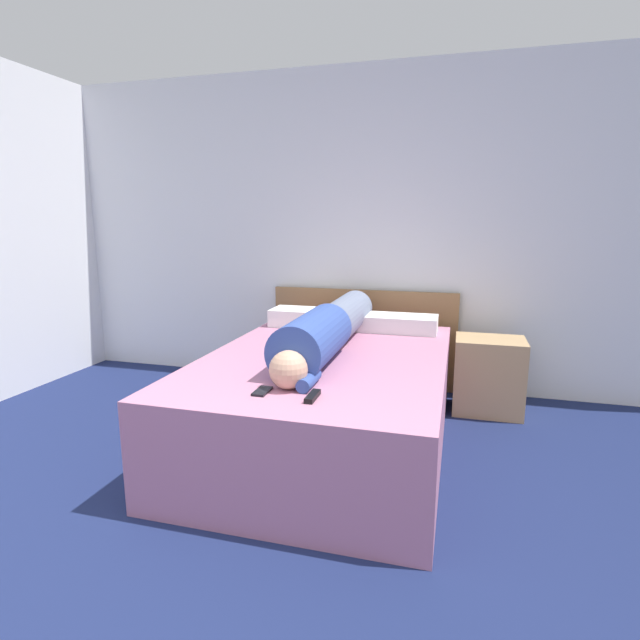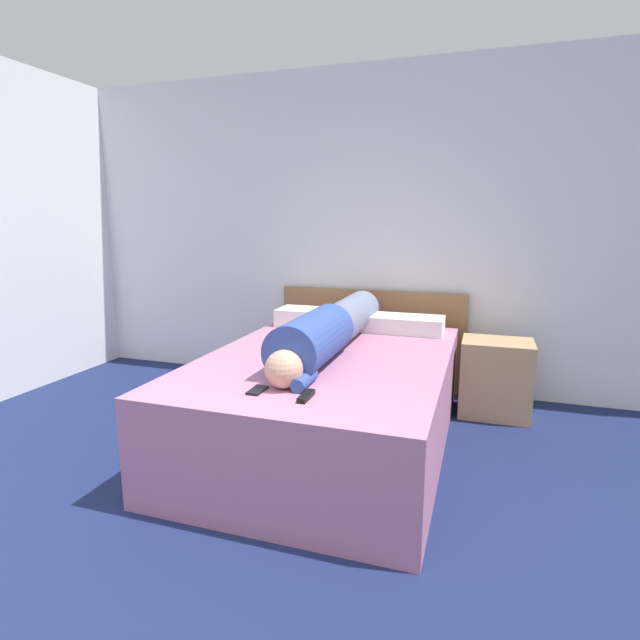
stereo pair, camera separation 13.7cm
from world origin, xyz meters
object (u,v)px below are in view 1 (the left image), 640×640
at_px(pillow_second, 397,323).
at_px(tv_remote, 313,396).
at_px(pillow_near_headboard, 311,318).
at_px(person_lying, 328,329).
at_px(bed, 327,399).
at_px(cell_phone, 262,391).
at_px(nightstand, 488,375).

xyz_separation_m(pillow_second, tv_remote, (-0.20, -1.55, -0.05)).
relative_size(pillow_near_headboard, tv_remote, 4.10).
bearing_deg(pillow_second, person_lying, -117.34).
height_order(bed, tv_remote, tv_remote).
relative_size(person_lying, tv_remote, 11.59).
xyz_separation_m(tv_remote, cell_phone, (-0.26, 0.02, -0.01)).
distance_m(person_lying, pillow_second, 0.78).
height_order(bed, cell_phone, cell_phone).
bearing_deg(nightstand, tv_remote, -118.75).
xyz_separation_m(bed, pillow_second, (0.34, 0.79, 0.35)).
relative_size(nightstand, pillow_near_headboard, 0.90).
height_order(nightstand, tv_remote, tv_remote).
relative_size(bed, pillow_near_headboard, 3.38).
bearing_deg(bed, pillow_second, 67.10).
relative_size(nightstand, tv_remote, 3.69).
bearing_deg(pillow_near_headboard, nightstand, 1.69).
distance_m(tv_remote, cell_phone, 0.26).
xyz_separation_m(pillow_near_headboard, tv_remote, (0.47, -1.55, -0.05)).
xyz_separation_m(bed, cell_phone, (-0.13, -0.74, 0.30)).
relative_size(nightstand, person_lying, 0.32).
distance_m(pillow_near_headboard, cell_phone, 1.55).
relative_size(bed, tv_remote, 13.87).
distance_m(pillow_second, tv_remote, 1.57).
height_order(nightstand, person_lying, person_lying).
bearing_deg(cell_phone, person_lying, 82.95).
bearing_deg(nightstand, pillow_second, -176.62).
height_order(pillow_near_headboard, tv_remote, pillow_near_headboard).
bearing_deg(tv_remote, bed, 99.89).
height_order(tv_remote, cell_phone, tv_remote).
relative_size(pillow_near_headboard, cell_phone, 4.73).
bearing_deg(tv_remote, cell_phone, 175.90).
distance_m(bed, person_lying, 0.44).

